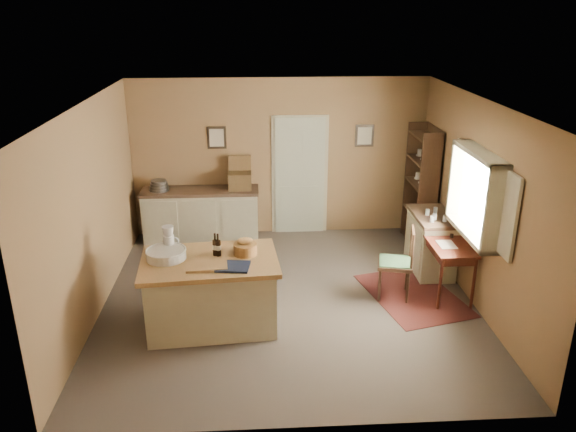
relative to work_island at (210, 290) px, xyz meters
name	(u,v)px	position (x,y,z in m)	size (l,w,h in m)	color
ground	(288,299)	(1.01, 0.57, -0.48)	(5.00, 5.00, 0.00)	brown
wall_back	(279,158)	(1.01, 3.07, 0.87)	(5.00, 0.10, 2.70)	brown
wall_front	(305,304)	(1.01, -1.93, 0.87)	(5.00, 0.10, 2.70)	brown
wall_left	(92,211)	(-1.49, 0.57, 0.87)	(0.10, 5.00, 2.70)	brown
wall_right	(477,204)	(3.51, 0.57, 0.87)	(0.10, 5.00, 2.70)	brown
ceiling	(288,102)	(1.01, 0.57, 2.22)	(5.00, 5.00, 0.00)	silver
door	(300,175)	(1.36, 3.04, 0.57)	(0.97, 0.06, 2.11)	beige
framed_prints	(291,137)	(1.21, 3.05, 1.24)	(2.82, 0.02, 0.38)	black
window	(479,194)	(3.43, 0.37, 1.07)	(0.25, 1.99, 1.12)	beige
work_island	(210,290)	(0.00, 0.00, 0.00)	(1.73, 1.21, 1.20)	beige
sideboard	(202,213)	(-0.34, 2.77, 0.00)	(1.96, 0.56, 1.18)	beige
rug	(413,295)	(2.76, 0.58, -0.48)	(1.10, 1.60, 0.01)	#421813
writing_desk	(449,251)	(3.21, 0.58, 0.18)	(0.53, 0.86, 0.82)	#35130C
desk_chair	(395,263)	(2.47, 0.60, 0.01)	(0.46, 0.46, 0.99)	black
right_cabinet	(431,242)	(3.20, 1.36, -0.02)	(0.55, 0.99, 0.99)	beige
shelving_unit	(424,187)	(3.36, 2.42, 0.51)	(0.34, 0.89, 1.99)	black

